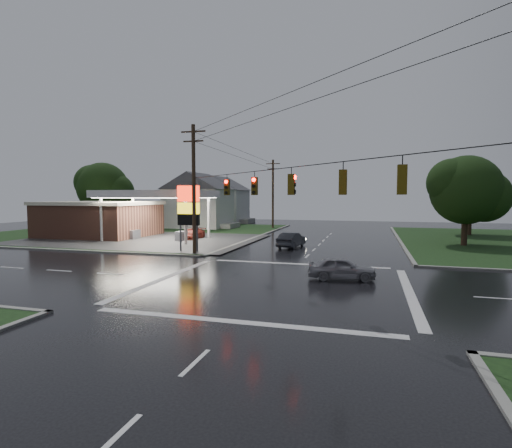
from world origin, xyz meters
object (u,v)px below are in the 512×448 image
(tree_ne_near, at_px, (467,190))
(car_north, at_px, (291,240))
(tree_nw_behind, at_px, (104,188))
(car_crossing, at_px, (342,268))
(utility_pole_nw, at_px, (194,187))
(tree_ne_far, at_px, (472,186))
(house_near, at_px, (199,200))
(utility_pole_n, at_px, (273,193))
(gas_station, at_px, (108,216))
(car_pump, at_px, (192,234))
(house_far, at_px, (221,199))
(pylon_sign, at_px, (188,207))

(tree_ne_near, distance_m, car_north, 18.13)
(tree_nw_behind, bearing_deg, car_crossing, -36.53)
(utility_pole_nw, bearing_deg, tree_ne_far, 42.59)
(tree_ne_near, distance_m, tree_ne_far, 12.39)
(utility_pole_nw, relative_size, car_crossing, 2.74)
(tree_ne_far, height_order, car_north, tree_ne_far)
(house_near, bearing_deg, car_crossing, -54.07)
(house_near, distance_m, tree_nw_behind, 14.33)
(utility_pole_n, xyz_separation_m, tree_ne_far, (26.65, -4.01, 0.71))
(gas_station, distance_m, tree_nw_behind, 13.63)
(car_north, distance_m, car_pump, 12.88)
(car_pump, bearing_deg, car_crossing, -41.33)
(house_far, distance_m, car_north, 37.48)
(pylon_sign, relative_size, car_north, 1.36)
(house_near, xyz_separation_m, car_crossing, (24.34, -33.59, -3.72))
(utility_pole_nw, distance_m, tree_nw_behind, 31.82)
(tree_ne_near, distance_m, car_pump, 29.30)
(gas_station, relative_size, car_north, 5.94)
(house_far, bearing_deg, gas_station, -97.50)
(house_near, xyz_separation_m, car_north, (18.58, -19.74, -3.68))
(tree_ne_near, bearing_deg, utility_pole_nw, -152.14)
(house_far, bearing_deg, utility_pole_nw, -72.08)
(pylon_sign, relative_size, tree_nw_behind, 0.60)
(gas_station, xyz_separation_m, car_north, (23.31, -3.44, -1.82))
(gas_station, distance_m, tree_ne_far, 45.29)
(gas_station, xyz_separation_m, house_far, (3.73, 28.30, 1.86))
(car_pump, bearing_deg, car_north, -14.17)
(house_far, distance_m, tree_ne_near, 44.50)
(gas_station, xyz_separation_m, utility_pole_nw, (16.18, -10.20, 3.17))
(tree_ne_far, xyz_separation_m, car_crossing, (-13.76, -31.58, -5.49))
(car_north, bearing_deg, tree_ne_far, -128.92)
(pylon_sign, bearing_deg, utility_pole_n, 87.92)
(tree_ne_near, bearing_deg, utility_pole_n, 145.90)
(utility_pole_nw, distance_m, tree_ne_far, 36.20)
(tree_nw_behind, relative_size, car_pump, 2.37)
(house_far, xyz_separation_m, tree_ne_far, (39.10, -14.01, 1.77))
(utility_pole_n, height_order, car_crossing, utility_pole_n)
(gas_station, height_order, utility_pole_n, utility_pole_n)
(utility_pole_n, distance_m, car_north, 23.37)
(tree_ne_far, bearing_deg, utility_pole_n, 171.45)
(car_pump, bearing_deg, house_near, 114.54)
(pylon_sign, bearing_deg, car_crossing, -30.21)
(utility_pole_n, bearing_deg, tree_ne_near, -34.10)
(car_crossing, bearing_deg, gas_station, 51.51)
(car_north, bearing_deg, pylon_sign, 44.13)
(house_near, relative_size, car_north, 2.50)
(tree_ne_far, bearing_deg, car_north, -137.74)
(utility_pole_nw, xyz_separation_m, house_near, (-11.45, 26.50, -1.32))
(utility_pole_nw, bearing_deg, utility_pole_n, 90.00)
(house_far, height_order, tree_ne_far, tree_ne_far)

